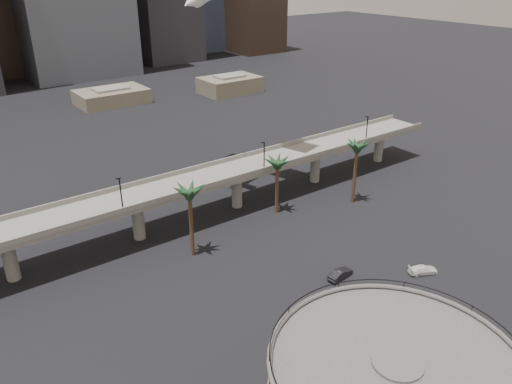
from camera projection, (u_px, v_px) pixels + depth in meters
overpass at (189, 187)px, 95.70m from camera, size 130.00×9.30×14.70m
palm_trees at (280, 168)px, 94.03m from camera, size 42.40×10.40×14.00m
low_buildings at (77, 107)px, 164.80m from camera, size 135.00×27.50×6.80m
car_a at (299, 322)px, 70.13m from camera, size 4.88×3.26×1.54m
car_b at (340, 274)px, 80.82m from camera, size 4.98×2.23×1.59m
car_c at (423, 270)px, 82.08m from camera, size 5.24×3.88×1.41m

